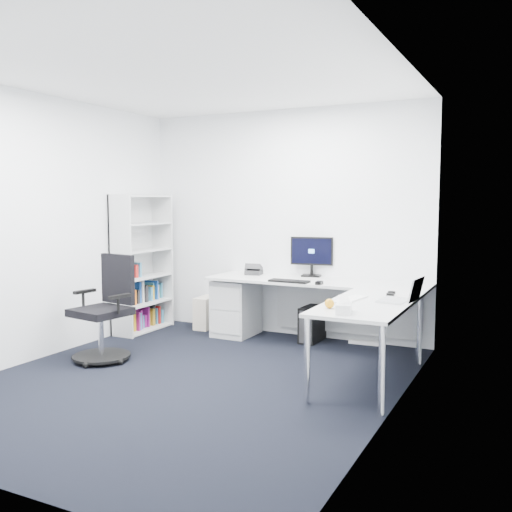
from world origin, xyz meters
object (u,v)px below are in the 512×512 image
at_px(task_chair, 100,309).
at_px(laptop, 394,288).
at_px(bookshelf, 142,263).
at_px(monitor, 312,256).
at_px(l_desk, 304,318).

relative_size(task_chair, laptop, 3.24).
bearing_deg(laptop, bookshelf, 174.47).
bearing_deg(task_chair, bookshelf, 118.50).
xyz_separation_m(task_chair, laptop, (2.80, 0.63, 0.31)).
height_order(bookshelf, laptop, bookshelf).
bearing_deg(monitor, laptop, -55.06).
height_order(monitor, laptop, monitor).
distance_m(bookshelf, monitor, 2.10).
height_order(task_chair, laptop, task_chair).
xyz_separation_m(l_desk, laptop, (1.09, -0.60, 0.48)).
relative_size(bookshelf, monitor, 3.39).
bearing_deg(laptop, l_desk, 156.82).
bearing_deg(l_desk, task_chair, -144.19).
distance_m(l_desk, task_chair, 2.12).
distance_m(l_desk, monitor, 0.89).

